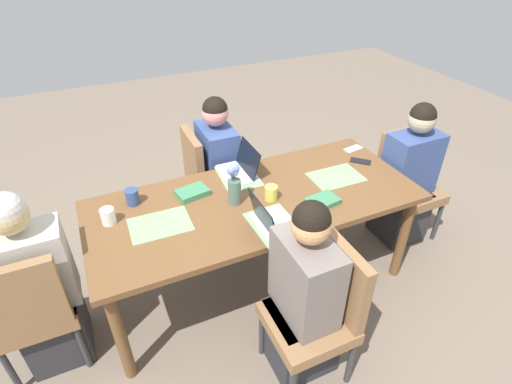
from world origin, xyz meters
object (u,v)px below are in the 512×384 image
Objects in this scene: phone_silver at (353,149)px; chair_near_left_far at (208,176)px; person_head_left_left_mid at (407,183)px; chair_head_left_left_mid at (405,179)px; flower_vase at (234,184)px; laptop_far_right_near at (272,222)px; phone_black at (360,161)px; coffee_mug_centre_left at (271,193)px; dining_table at (256,208)px; chair_far_right_near at (320,308)px; person_near_left_far at (219,175)px; coffee_mug_near_left at (132,197)px; person_far_right_near at (303,301)px; person_head_right_left_near at (41,292)px; book_blue_cover at (323,201)px; book_red_cover at (192,192)px; laptop_near_left_far at (241,169)px; chair_head_right_left_near at (31,308)px.

chair_near_left_far is at bearing -33.97° from phone_silver.
chair_head_left_left_mid is at bearing -128.76° from person_head_left_left_mid.
person_head_left_left_mid is 1.51m from flower_vase.
laptop_far_right_near is 1.05m from phone_black.
coffee_mug_centre_left is at bearing 2.00° from person_head_left_left_mid.
flower_vase reaches higher than chair_near_left_far.
chair_far_right_near is at bearing 93.04° from dining_table.
phone_black is at bearing 145.54° from person_near_left_far.
person_far_right_near is at bearing 125.76° from coffee_mug_near_left.
flower_vase is (0.07, 0.78, 0.40)m from chair_near_left_far.
chair_far_right_near is at bearing 31.88° from chair_head_left_left_mid.
person_head_right_left_near is 2.28m from phone_black.
person_head_right_left_near is 1.48m from person_far_right_near.
person_far_right_near is at bearing -94.32° from phone_black.
book_blue_cover is (1.02, 0.30, 0.28)m from chair_head_left_left_mid.
laptop_near_left_far is at bearing -174.68° from book_red_cover.
book_blue_cover reaches higher than phone_silver.
person_head_right_left_near is 2.37m from phone_silver.
person_head_right_left_near reaches higher than phone_silver.
chair_head_right_left_near is 0.75× the size of person_head_left_left_mid.
person_near_left_far is at bearing -32.79° from phone_silver.
book_red_cover is 1.33× the size of phone_black.
chair_head_left_left_mid is at bearing 154.39° from person_near_left_far.
chair_far_right_near is 3.17× the size of flower_vase.
flower_vase is 0.26m from coffee_mug_centre_left.
chair_head_right_left_near is 2.80m from chair_head_left_left_mid.
phone_silver is (-1.35, -0.08, -0.02)m from book_red_cover.
book_red_cover is at bearing -7.25° from person_head_left_left_mid.
chair_head_left_left_mid is at bearing 165.50° from book_red_cover.
flower_vase is 0.58m from book_blue_cover.
person_head_right_left_near is 1.55m from person_near_left_far.
phone_silver is at bearing -40.98° from person_head_left_left_mid.
person_near_left_far is 0.69m from book_red_cover.
book_blue_cover is (-0.34, 0.54, -0.03)m from laptop_near_left_far.
laptop_near_left_far is 0.64m from laptop_far_right_near.
book_red_cover is at bearing 15.24° from laptop_near_left_far.
chair_head_right_left_near is at bearing 33.77° from chair_near_left_far.
person_near_left_far reaches higher than chair_near_left_far.
chair_near_left_far is 9.33× the size of coffee_mug_centre_left.
flower_vase is at bearing -33.34° from book_blue_cover.
laptop_near_left_far is 3.32× the size of coffee_mug_centre_left.
chair_head_right_left_near is 1.60m from chair_far_right_near.
person_far_right_near is (-0.04, 1.50, 0.03)m from chair_near_left_far.
chair_head_right_left_near is 0.75× the size of person_head_right_left_near.
coffee_mug_near_left is at bearing -153.95° from person_head_right_left_near.
person_head_left_left_mid reaches higher than book_blue_cover.
dining_table is 7.61× the size of flower_vase.
person_head_left_left_mid reaches higher than phone_silver.
phone_black is (0.47, -0.04, 0.26)m from chair_head_left_left_mid.
flower_vase is (1.47, -0.02, 0.38)m from person_head_left_left_mid.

